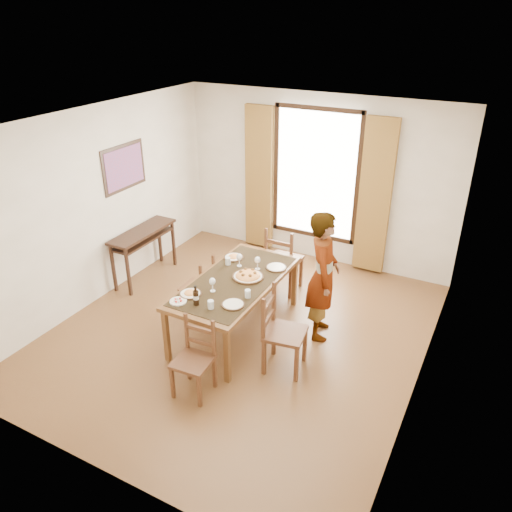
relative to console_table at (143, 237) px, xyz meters
The scene contains 22 objects.
ground 2.22m from the console_table, 16.47° to the right, with size 5.00×5.00×0.00m, color #4E2F18.
room_shell 2.25m from the console_table, 13.10° to the right, with size 4.60×5.10×2.74m.
console_table is the anchor object (origin of this frame).
dining_table 2.04m from the console_table, 16.68° to the right, with size 0.96×1.97×0.76m.
chair_west 1.43m from the console_table, 19.96° to the right, with size 0.40×0.40×0.86m.
chair_north 2.16m from the console_table, 16.90° to the left, with size 0.46×0.46×1.04m.
chair_south 2.81m from the console_table, 40.10° to the right, with size 0.41×0.41×0.88m.
chair_east 2.98m from the console_table, 19.39° to the right, with size 0.51×0.51×1.02m.
man 2.96m from the console_table, ahead, with size 0.58×0.72×1.69m, color gray.
plate_sw 2.02m from the console_table, 34.55° to the right, with size 0.27×0.27×0.05m, color silver, non-canonical shape.
plate_se 2.50m from the console_table, 26.51° to the right, with size 0.27×0.27×0.05m, color silver, non-canonical shape.
plate_nw 1.64m from the console_table, ahead, with size 0.27×0.27×0.05m, color silver, non-canonical shape.
plate_ne 2.28m from the console_table, ahead, with size 0.27×0.27×0.05m, color silver, non-canonical shape.
pasta_platter 2.13m from the console_table, 12.60° to the right, with size 0.40×0.40×0.10m, color #CD661A, non-canonical shape.
caprese_plate 2.12m from the console_table, 39.57° to the right, with size 0.20×0.20×0.04m, color silver, non-canonical shape.
wine_glass_a 2.10m from the console_table, 27.26° to the right, with size 0.08×0.08×0.18m, color white, non-canonical shape.
wine_glass_b 2.09m from the console_table, ahead, with size 0.08×0.08×0.18m, color white, non-canonical shape.
wine_glass_c 1.85m from the console_table, ahead, with size 0.08×0.08×0.18m, color white, non-canonical shape.
tumbler_a 2.47m from the console_table, 21.02° to the right, with size 0.07×0.07×0.10m, color silver.
tumbler_b 1.69m from the console_table, ahead, with size 0.07×0.07×0.10m, color silver.
tumbler_c 2.42m from the console_table, 32.26° to the right, with size 0.07×0.07×0.10m, color silver.
wine_bottle 2.27m from the console_table, 35.06° to the right, with size 0.07×0.07×0.25m, color black, non-canonical shape.
Camera 1 is at (2.70, -4.69, 3.84)m, focal length 35.00 mm.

